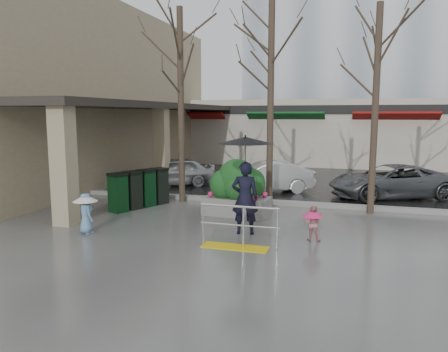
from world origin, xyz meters
The scene contains 21 objects.
ground centered at (0.00, 0.00, 0.00)m, with size 120.00×120.00×0.00m, color #51514F.
street_asphalt centered at (0.00, 22.00, 0.01)m, with size 120.00×36.00×0.01m, color black.
curb centered at (0.00, 4.00, 0.07)m, with size 120.00×0.30×0.15m, color gray.
near_building centered at (-9.00, 8.00, 4.00)m, with size 6.00×18.00×8.00m, color tan.
canopy_slab centered at (-4.80, 8.00, 3.62)m, with size 2.80×18.00×0.25m, color #2D2823.
pillar_front centered at (-3.90, -0.50, 1.75)m, with size 0.55×0.55×3.50m, color tan.
pillar_back centered at (-3.90, 6.00, 1.75)m, with size 0.55×0.55×3.50m, color tan.
storefront_row centered at (2.00, 17.97, 2.01)m, with size 34.00×6.74×4.00m.
office_tower centered at (4.00, 30.00, 12.50)m, with size 18.00×12.00×25.00m, color #8C99A8.
handrail centered at (1.36, -1.20, 0.38)m, with size 1.90×0.50×1.03m.
tree_west centered at (-2.00, 3.60, 5.08)m, with size 3.20×3.20×6.80m.
tree_midwest centered at (1.20, 3.60, 5.23)m, with size 3.20×3.20×7.00m.
tree_mideast centered at (4.50, 3.60, 4.86)m, with size 3.20×3.20×6.50m.
woman centered at (1.23, 0.04, 1.54)m, with size 1.46×1.46×2.62m.
child_pink centered at (3.00, -0.09, 0.52)m, with size 0.54×0.54×0.89m.
child_blue centered at (-2.83, -1.11, 0.66)m, with size 0.66×0.66×1.09m.
planter centered at (0.47, 2.12, 0.85)m, with size 2.12×1.24×1.78m.
news_boxes centered at (-2.98, 2.21, 0.63)m, with size 1.37×2.28×1.27m.
car_a centered at (-3.69, 6.71, 0.63)m, with size 1.49×3.70×1.26m, color #9F9FA3.
car_b centered at (0.53, 6.25, 0.63)m, with size 1.33×3.82×1.26m, color silver.
car_c centered at (5.28, 6.49, 0.63)m, with size 2.09×4.53×1.26m, color #575B5E.
Camera 1 is at (3.92, -10.89, 3.15)m, focal length 35.00 mm.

